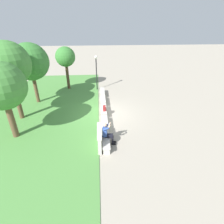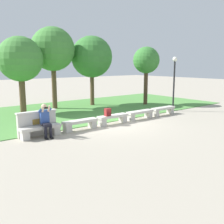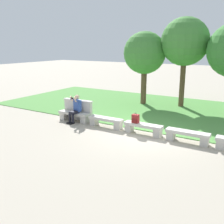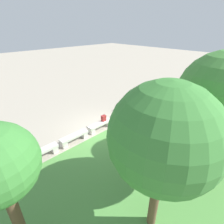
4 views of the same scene
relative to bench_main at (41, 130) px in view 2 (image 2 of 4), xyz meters
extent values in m
plane|color=#A89E8C|center=(3.69, 0.00, -0.29)|extent=(80.00, 80.00, 0.00)
cube|color=#518E42|center=(3.69, 4.38, -0.28)|extent=(21.02, 8.00, 0.03)
cube|color=beige|center=(0.00, 0.00, 0.10)|extent=(1.65, 0.40, 0.12)
cube|color=beige|center=(-0.65, 0.00, -0.13)|extent=(0.28, 0.34, 0.33)
cube|color=beige|center=(0.65, 0.00, -0.13)|extent=(0.28, 0.34, 0.33)
cube|color=beige|center=(1.84, 0.00, 0.10)|extent=(1.65, 0.40, 0.12)
cube|color=beige|center=(1.20, 0.00, -0.13)|extent=(0.28, 0.34, 0.33)
cube|color=beige|center=(2.49, 0.00, -0.13)|extent=(0.28, 0.34, 0.33)
cube|color=beige|center=(3.69, 0.00, 0.10)|extent=(1.65, 0.40, 0.12)
cube|color=beige|center=(3.04, 0.00, -0.13)|extent=(0.28, 0.34, 0.33)
cube|color=beige|center=(4.33, 0.00, -0.13)|extent=(0.28, 0.34, 0.33)
cube|color=beige|center=(5.53, 0.00, 0.10)|extent=(1.65, 0.40, 0.12)
cube|color=beige|center=(4.88, 0.00, -0.13)|extent=(0.28, 0.34, 0.33)
cube|color=beige|center=(6.17, 0.00, -0.13)|extent=(0.28, 0.34, 0.33)
cube|color=beige|center=(7.37, 0.00, 0.10)|extent=(1.65, 0.40, 0.12)
cube|color=beige|center=(6.73, 0.00, -0.13)|extent=(0.28, 0.34, 0.33)
cube|color=beige|center=(8.02, 0.00, -0.13)|extent=(0.28, 0.34, 0.33)
cube|color=beige|center=(0.00, 0.34, 0.18)|extent=(1.60, 0.18, 0.95)
cube|color=beige|center=(0.00, 0.34, 0.69)|extent=(1.66, 0.24, 0.06)
cube|color=olive|center=(0.00, 0.24, 0.30)|extent=(0.44, 0.02, 0.22)
cube|color=black|center=(0.04, -0.43, -0.26)|extent=(0.13, 0.25, 0.06)
cylinder|color=black|center=(0.04, -0.36, -0.05)|extent=(0.11, 0.11, 0.42)
cube|color=black|center=(0.23, -0.46, -0.26)|extent=(0.13, 0.25, 0.06)
cylinder|color=black|center=(0.24, -0.39, -0.05)|extent=(0.11, 0.11, 0.42)
cube|color=black|center=(0.17, -0.19, 0.22)|extent=(0.35, 0.46, 0.12)
cube|color=#33519E|center=(0.20, 0.04, 0.50)|extent=(0.37, 0.26, 0.56)
sphere|color=beige|center=(0.20, 0.04, 0.92)|extent=(0.22, 0.22, 0.22)
cylinder|color=#33519E|center=(0.00, -0.03, 0.79)|extent=(0.13, 0.32, 0.21)
cylinder|color=beige|center=(0.04, -0.18, 0.87)|extent=(0.12, 0.20, 0.27)
cylinder|color=#33519E|center=(0.38, -0.08, 0.79)|extent=(0.13, 0.32, 0.21)
cylinder|color=beige|center=(0.29, -0.21, 0.87)|extent=(0.08, 0.18, 0.27)
cube|color=black|center=(0.16, -0.26, 0.91)|extent=(0.15, 0.03, 0.08)
cube|color=maroon|center=(3.34, -0.04, 0.34)|extent=(0.28, 0.20, 0.36)
cube|color=maroon|center=(3.34, -0.15, 0.27)|extent=(0.20, 0.06, 0.16)
torus|color=black|center=(3.34, -0.04, 0.54)|extent=(0.10, 0.02, 0.10)
cylinder|color=brown|center=(1.25, 5.30, 0.90)|extent=(0.34, 0.34, 2.39)
sphere|color=#428438|center=(1.25, 5.30, 2.86)|extent=(2.54, 2.54, 2.54)
cylinder|color=brown|center=(3.51, 5.79, 1.19)|extent=(0.31, 0.31, 2.97)
sphere|color=#428438|center=(3.51, 5.79, 3.50)|extent=(2.75, 2.75, 2.75)
cylinder|color=brown|center=(6.22, 5.45, 0.96)|extent=(0.28, 0.28, 2.51)
sphere|color=#387A33|center=(6.22, 5.45, 3.06)|extent=(2.82, 2.82, 2.82)
cylinder|color=#4C3826|center=(9.36, 3.34, 1.00)|extent=(0.28, 0.28, 2.59)
sphere|color=#387A33|center=(9.36, 3.34, 2.85)|extent=(1.84, 1.84, 1.84)
cylinder|color=black|center=(8.88, 0.49, 1.22)|extent=(0.10, 0.10, 3.02)
sphere|color=white|center=(8.88, 0.49, 2.87)|extent=(0.28, 0.28, 0.28)
camera|label=1|loc=(-7.72, 0.24, 5.85)|focal=28.00mm
camera|label=2|loc=(-4.09, -9.67, 2.60)|focal=42.00mm
camera|label=3|loc=(7.97, -9.53, 3.34)|focal=42.00mm
camera|label=4|loc=(9.57, 7.06, 5.48)|focal=28.00mm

